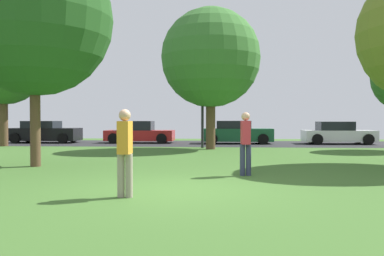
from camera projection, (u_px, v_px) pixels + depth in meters
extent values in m
plane|color=#3D6628|center=(179.00, 189.00, 8.36)|extent=(44.00, 44.00, 0.00)
cube|color=#28282B|center=(206.00, 143.00, 24.31)|extent=(44.00, 6.40, 0.01)
cylinder|color=brown|center=(35.00, 119.00, 12.45)|extent=(0.32, 0.32, 3.00)
sphere|color=#23511E|center=(34.00, 18.00, 12.38)|extent=(4.89, 4.89, 4.89)
cylinder|color=brown|center=(211.00, 119.00, 19.69)|extent=(0.47, 0.47, 3.03)
sphere|color=#38702D|center=(211.00, 58.00, 19.62)|extent=(4.96, 4.96, 4.96)
cylinder|color=brown|center=(4.00, 120.00, 21.93)|extent=(0.47, 0.47, 2.91)
sphere|color=#2D6023|center=(3.00, 64.00, 21.86)|extent=(4.57, 4.57, 4.57)
cylinder|color=gray|center=(121.00, 175.00, 7.52)|extent=(0.14, 0.14, 0.83)
cylinder|color=gray|center=(129.00, 176.00, 7.50)|extent=(0.14, 0.14, 0.83)
cube|color=orange|center=(125.00, 137.00, 7.49)|extent=(0.24, 0.33, 0.63)
sphere|color=tan|center=(125.00, 115.00, 7.48)|extent=(0.23, 0.23, 0.23)
cylinder|color=#2D334C|center=(242.00, 160.00, 10.41)|extent=(0.14, 0.14, 0.83)
cylinder|color=#2D334C|center=(248.00, 160.00, 10.42)|extent=(0.14, 0.14, 0.83)
cube|color=#B72D38|center=(246.00, 132.00, 10.40)|extent=(0.25, 0.34, 0.62)
sphere|color=tan|center=(246.00, 116.00, 10.39)|extent=(0.23, 0.23, 0.23)
cube|color=black|center=(45.00, 134.00, 25.20)|extent=(4.36, 1.72, 0.79)
cube|color=black|center=(42.00, 124.00, 25.20)|extent=(2.09, 1.52, 0.45)
cylinder|color=black|center=(73.00, 137.00, 25.96)|extent=(0.64, 0.22, 0.64)
cylinder|color=black|center=(63.00, 138.00, 24.24)|extent=(0.64, 0.22, 0.64)
cylinder|color=black|center=(28.00, 137.00, 26.17)|extent=(0.64, 0.22, 0.64)
cylinder|color=black|center=(15.00, 138.00, 24.45)|extent=(0.64, 0.22, 0.64)
cube|color=#B21E1E|center=(140.00, 135.00, 25.00)|extent=(4.30, 1.70, 0.66)
cube|color=black|center=(137.00, 126.00, 25.00)|extent=(2.06, 1.50, 0.59)
cylinder|color=black|center=(165.00, 137.00, 25.75)|extent=(0.64, 0.22, 0.64)
cylinder|color=black|center=(161.00, 139.00, 24.05)|extent=(0.64, 0.22, 0.64)
cylinder|color=black|center=(120.00, 137.00, 25.96)|extent=(0.64, 0.22, 0.64)
cylinder|color=black|center=(113.00, 138.00, 24.26)|extent=(0.64, 0.22, 0.64)
cube|color=#195633|center=(237.00, 135.00, 24.32)|extent=(4.32, 1.75, 0.78)
cube|color=black|center=(233.00, 125.00, 24.32)|extent=(2.08, 1.54, 0.48)
cylinder|color=black|center=(260.00, 138.00, 25.09)|extent=(0.64, 0.22, 0.64)
cylinder|color=black|center=(263.00, 139.00, 23.35)|extent=(0.64, 0.22, 0.64)
cylinder|color=black|center=(213.00, 138.00, 25.31)|extent=(0.64, 0.22, 0.64)
cylinder|color=black|center=(212.00, 139.00, 23.56)|extent=(0.64, 0.22, 0.64)
cube|color=white|center=(338.00, 136.00, 23.88)|extent=(4.17, 1.74, 0.68)
cube|color=black|center=(335.00, 126.00, 23.88)|extent=(2.00, 1.53, 0.53)
cylinder|color=black|center=(358.00, 138.00, 24.65)|extent=(0.64, 0.22, 0.64)
cylinder|color=black|center=(368.00, 140.00, 22.92)|extent=(0.64, 0.22, 0.64)
cylinder|color=black|center=(311.00, 138.00, 24.85)|extent=(0.64, 0.22, 0.64)
cylinder|color=black|center=(317.00, 139.00, 23.12)|extent=(0.64, 0.22, 0.64)
cylinder|color=#2D2D33|center=(202.00, 105.00, 20.48)|extent=(0.14, 0.14, 4.50)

